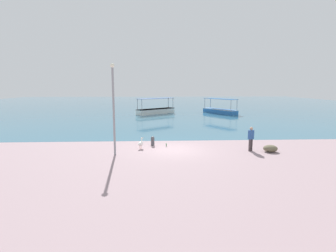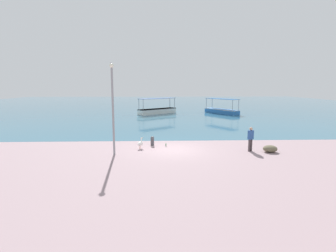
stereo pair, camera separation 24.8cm
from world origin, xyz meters
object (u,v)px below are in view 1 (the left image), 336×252
Objects in this scene: fishing_boat_far_right at (156,110)px; net_pile at (270,148)px; fisherman_standing at (251,138)px; fishing_boat_near_right at (220,110)px; glass_bottle at (166,145)px; lamp_post at (114,105)px; mooring_bollard at (153,141)px; pelican at (141,144)px.

net_pile is at bearing -72.80° from fishing_boat_far_right.
fishing_boat_far_right reaches higher than fisherman_standing.
fishing_boat_far_right is at bearing 107.20° from net_pile.
fishing_boat_far_right is 0.97× the size of fishing_boat_near_right.
fisherman_standing is at bearing 166.05° from net_pile.
net_pile is (1.28, -0.32, -0.67)m from fisherman_standing.
fishing_boat_far_right is 23.44× the size of glass_bottle.
mooring_bollard is at bearing 46.68° from lamp_post.
fisherman_standing is 1.47m from net_pile.
pelican reaches higher than glass_bottle.
pelican is (-1.16, -23.80, -0.20)m from fishing_boat_far_right.
fishing_boat_far_right is 22.85m from mooring_bollard.
mooring_bollard is 0.74× the size of net_pile.
fishing_boat_near_right is 25.35m from fisherman_standing.
mooring_bollard is 7.13m from fisherman_standing.
fishing_boat_far_right reaches higher than glass_bottle.
lamp_post reaches higher than fishing_boat_near_right.
fisherman_standing is at bearing -16.43° from mooring_bollard.
lamp_post is at bearing -146.57° from glass_bottle.
lamp_post reaches higher than net_pile.
fishing_boat_far_right is 25.69m from fisherman_standing.
net_pile is (7.79, -25.17, -0.33)m from fishing_boat_far_right.
pelican reaches higher than net_pile.
fisherman_standing is at bearing -16.39° from glass_bottle.
fishing_boat_near_right is 6.79× the size of net_pile.
mooring_bollard is at bearing -115.20° from fishing_boat_near_right.
fishing_boat_near_right is 9.21× the size of mooring_bollard.
pelican is 1.12× the size of mooring_bollard.
mooring_bollard reaches higher than glass_bottle.
net_pile is (8.95, -1.37, -0.14)m from pelican.
lamp_post is (-2.75, -25.44, 2.73)m from fishing_boat_far_right.
fisherman_standing reaches higher than mooring_bollard.
pelican is 1.28m from mooring_bollard.
lamp_post is at bearing -96.18° from fishing_boat_far_right.
fishing_boat_far_right is at bearing 91.78° from glass_bottle.
mooring_bollard is at bearing 48.14° from pelican.
glass_bottle is (0.72, -23.15, -0.47)m from fishing_boat_far_right.
fisherman_standing is 1.75× the size of net_pile.
net_pile is at bearing -8.73° from pelican.
fishing_boat_far_right reaches higher than mooring_bollard.
pelican is at bearing -92.79° from fishing_boat_far_right.
mooring_bollard is at bearing 163.96° from net_pile.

